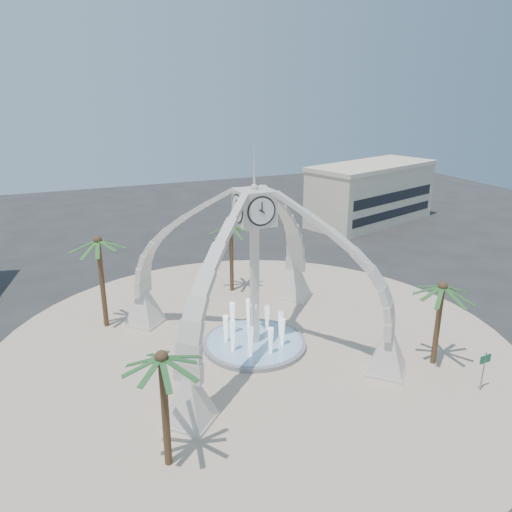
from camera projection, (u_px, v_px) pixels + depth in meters
name	position (u px, v px, depth m)	size (l,w,h in m)	color
ground	(255.00, 346.00, 38.70)	(140.00, 140.00, 0.00)	#282828
plaza	(255.00, 346.00, 38.69)	(40.00, 40.00, 0.06)	#BFA88E
clock_tower	(254.00, 268.00, 36.60)	(17.94, 17.94, 16.30)	beige
fountain	(255.00, 343.00, 38.61)	(8.00, 8.00, 3.62)	gray
building_ne	(371.00, 193.00, 72.68)	(21.87, 14.17, 8.60)	beige
palm_east	(442.00, 287.00, 34.38)	(5.11, 5.11, 6.87)	brown
palm_west	(98.00, 242.00, 39.51)	(5.53, 5.53, 8.37)	brown
palm_north	(231.00, 227.00, 47.06)	(4.55, 4.55, 7.38)	brown
palm_south	(162.00, 359.00, 24.58)	(5.67, 5.67, 7.31)	brown
street_sign	(484.00, 364.00, 32.38)	(1.05, 0.11, 2.85)	slate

